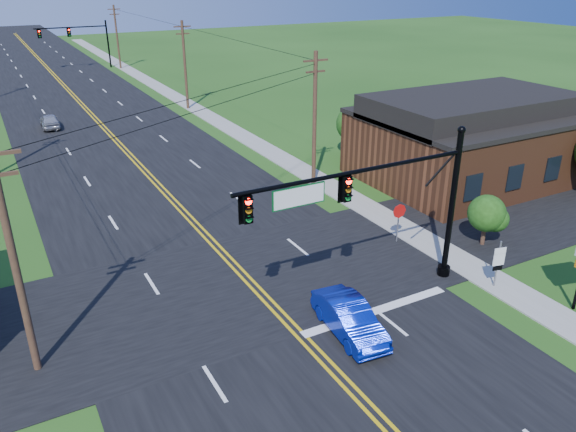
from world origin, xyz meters
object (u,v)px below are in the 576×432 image
signal_mast_main (376,202)px  signal_mast_far (77,38)px  blue_car (349,319)px  stop_sign (399,215)px  route_sign (498,261)px

signal_mast_main → signal_mast_far: same height
blue_car → signal_mast_main: bearing=42.7°
signal_mast_far → stop_sign: signal_mast_far is taller
blue_car → stop_sign: bearing=44.5°
blue_car → stop_sign: 9.18m
signal_mast_far → route_sign: 74.30m
signal_mast_main → stop_sign: size_ratio=5.01×
signal_mast_far → blue_car: signal_mast_far is taller
signal_mast_main → route_sign: (5.77, -2.02, -3.34)m
signal_mast_main → signal_mast_far: (0.10, 72.00, -0.20)m
signal_mast_main → route_sign: signal_mast_main is taller
signal_mast_main → stop_sign: signal_mast_main is taller
stop_sign → route_sign: bearing=-76.4°
route_sign → stop_sign: route_sign is taller
signal_mast_far → route_sign: bearing=-85.6°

